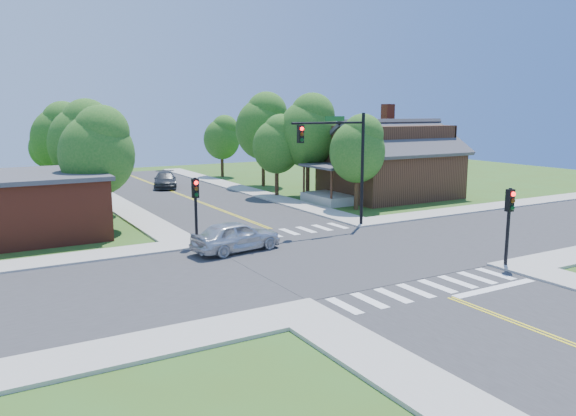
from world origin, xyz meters
TOP-DOWN VIEW (x-y plane):
  - ground at (0.00, 0.00)m, footprint 100.00×100.00m
  - road_ns at (0.00, 0.00)m, footprint 10.00×90.00m
  - road_ew at (0.00, 0.00)m, footprint 90.00×10.00m
  - intersection_patch at (0.00, 0.00)m, footprint 10.20×10.20m
  - sidewalk_ne at (15.82, 15.82)m, footprint 40.00×40.00m
  - crosswalk_north at (0.00, 6.20)m, footprint 8.85×2.00m
  - crosswalk_south at (0.00, -6.20)m, footprint 8.85×2.00m
  - centerline at (0.00, 0.00)m, footprint 0.30×90.00m
  - stop_bar at (2.50, -7.60)m, footprint 4.60×0.45m
  - signal_mast_ne at (3.91, 5.59)m, footprint 5.30×0.42m
  - signal_pole_se at (5.60, -5.62)m, footprint 0.34×0.42m
  - signal_pole_nw at (-5.60, 5.58)m, footprint 0.34×0.42m
  - house_ne at (15.11, 14.23)m, footprint 13.05×8.80m
  - building_nw at (-14.20, 13.20)m, footprint 10.40×8.40m
  - tree_e_a at (9.06, 10.58)m, footprint 4.19×3.98m
  - tree_e_b at (9.31, 17.84)m, footprint 5.19×4.93m
  - tree_e_c at (9.15, 25.77)m, footprint 5.37×5.10m
  - tree_e_d at (8.77, 34.94)m, footprint 4.03×3.83m
  - tree_w_a at (-9.11, 12.61)m, footprint 4.53×4.30m
  - tree_w_b at (-8.67, 19.53)m, footprint 4.82×4.58m
  - tree_w_c at (-8.91, 28.38)m, footprint 4.78×4.54m
  - tree_w_d at (-8.90, 37.14)m, footprint 3.54×3.36m
  - tree_house at (6.97, 19.10)m, footprint 4.15×3.94m
  - tree_bldg at (-7.94, 17.85)m, footprint 3.54×3.36m
  - car_silver at (-4.21, 3.50)m, footprint 3.25×5.34m
  - car_dgrey at (0.24, 29.16)m, footprint 4.99×6.26m

SIDE VIEW (x-z plane):
  - ground at x=0.00m, z-range 0.00..0.00m
  - intersection_patch at x=0.00m, z-range -0.03..0.03m
  - stop_bar at x=2.50m, z-range -0.05..0.05m
  - road_ns at x=0.00m, z-range 0.00..0.04m
  - road_ew at x=0.00m, z-range 0.01..0.04m
  - crosswalk_north at x=0.00m, z-range 0.04..0.05m
  - crosswalk_south at x=0.00m, z-range 0.04..0.05m
  - centerline at x=0.00m, z-range 0.04..0.05m
  - sidewalk_ne at x=15.82m, z-range 0.00..0.14m
  - car_dgrey at x=0.24m, z-range 0.00..1.47m
  - car_silver at x=-4.21m, z-range 0.00..1.64m
  - building_nw at x=-14.20m, z-range 0.02..3.75m
  - signal_pole_se at x=5.60m, z-range 0.76..4.56m
  - signal_pole_nw at x=-5.60m, z-range 0.76..4.56m
  - house_ne at x=15.11m, z-range -0.23..6.88m
  - tree_w_d at x=-8.90m, z-range 0.93..6.95m
  - tree_bldg at x=-7.94m, z-range 0.93..6.95m
  - tree_e_d at x=8.77m, z-range 1.06..7.91m
  - tree_house at x=6.97m, z-range 1.09..8.15m
  - tree_e_a at x=9.06m, z-range 1.10..8.23m
  - signal_mast_ne at x=3.91m, z-range 1.25..8.45m
  - tree_w_a at x=-9.11m, z-range 1.19..8.90m
  - tree_w_c at x=-8.91m, z-range 1.26..9.39m
  - tree_w_b at x=-8.67m, z-range 1.27..9.47m
  - tree_e_b at x=9.31m, z-range 1.37..10.19m
  - tree_e_c at x=9.15m, z-range 1.42..10.55m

